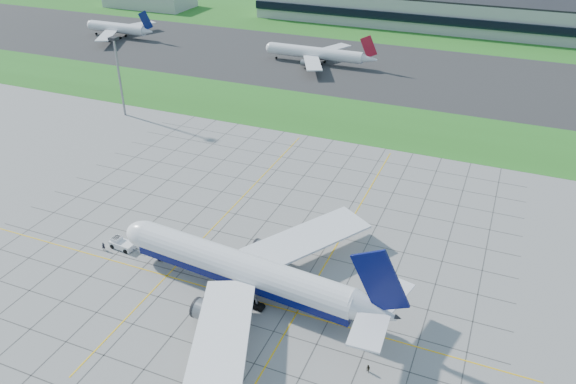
% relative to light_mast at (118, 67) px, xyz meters
% --- Properties ---
extents(ground, '(1400.00, 1400.00, 0.00)m').
position_rel_light_mast_xyz_m(ground, '(70.00, -65.00, -16.18)').
color(ground, gray).
rests_on(ground, ground).
extents(grass_median, '(700.00, 35.00, 0.04)m').
position_rel_light_mast_xyz_m(grass_median, '(70.00, 25.00, -16.16)').
color(grass_median, '#26661D').
rests_on(grass_median, ground).
extents(asphalt_taxiway, '(700.00, 75.00, 0.04)m').
position_rel_light_mast_xyz_m(asphalt_taxiway, '(70.00, 80.00, -16.15)').
color(asphalt_taxiway, '#383838').
rests_on(asphalt_taxiway, ground).
extents(grass_far, '(700.00, 145.00, 0.04)m').
position_rel_light_mast_xyz_m(grass_far, '(70.00, 190.00, -16.16)').
color(grass_far, '#26661D').
rests_on(grass_far, ground).
extents(apron_markings, '(120.00, 130.00, 0.03)m').
position_rel_light_mast_xyz_m(apron_markings, '(70.43, -53.91, -16.17)').
color(apron_markings, '#474744').
rests_on(apron_markings, ground).
extents(terminal, '(260.00, 43.00, 15.80)m').
position_rel_light_mast_xyz_m(terminal, '(110.00, 164.87, -8.29)').
color(terminal, '#B7B7B2').
rests_on(terminal, ground).
extents(service_block, '(50.00, 25.00, 8.00)m').
position_rel_light_mast_xyz_m(service_block, '(-90.00, 145.00, -12.18)').
color(service_block, '#B7B7B2').
rests_on(service_block, ground).
extents(light_mast, '(2.50, 2.50, 25.60)m').
position_rel_light_mast_xyz_m(light_mast, '(0.00, 0.00, 0.00)').
color(light_mast, gray).
rests_on(light_mast, ground).
extents(airliner, '(59.62, 60.17, 18.77)m').
position_rel_light_mast_xyz_m(airliner, '(76.52, -65.19, -11.05)').
color(airliner, white).
rests_on(airliner, ground).
extents(pushback_tug, '(8.23, 3.29, 2.27)m').
position_rel_light_mast_xyz_m(pushback_tug, '(45.74, -62.39, -15.17)').
color(pushback_tug, white).
rests_on(pushback_tug, ground).
extents(crew_near, '(0.79, 0.79, 1.86)m').
position_rel_light_mast_xyz_m(crew_near, '(42.76, -64.61, -15.25)').
color(crew_near, black).
rests_on(crew_near, ground).
extents(crew_far, '(0.97, 0.95, 1.58)m').
position_rel_light_mast_xyz_m(crew_far, '(103.76, -75.62, -15.39)').
color(crew_far, black).
rests_on(crew_far, ground).
extents(distant_jet_0, '(35.64, 42.66, 14.08)m').
position_rel_light_mast_xyz_m(distant_jet_0, '(-63.08, 80.33, -11.70)').
color(distant_jet_0, white).
rests_on(distant_jet_0, ground).
extents(distant_jet_1, '(46.03, 42.66, 14.08)m').
position_rel_light_mast_xyz_m(distant_jet_1, '(39.27, 77.13, -11.69)').
color(distant_jet_1, white).
rests_on(distant_jet_1, ground).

